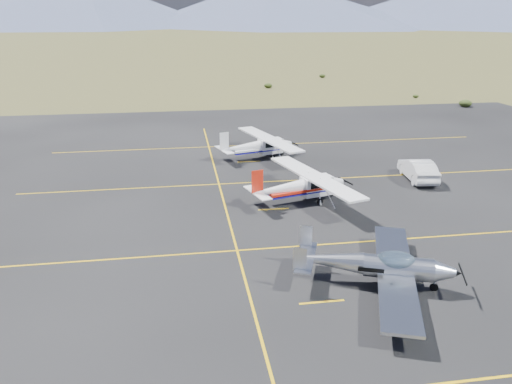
# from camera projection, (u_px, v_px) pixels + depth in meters

# --- Properties ---
(ground) EXTENTS (1600.00, 1600.00, 0.00)m
(ground) POSITION_uv_depth(u_px,v_px,m) (360.00, 260.00, 25.10)
(ground) COLOR #383D1C
(ground) RESTS_ON ground
(apron) EXTENTS (72.00, 72.00, 0.02)m
(apron) POSITION_uv_depth(u_px,v_px,m) (321.00, 209.00, 31.62)
(apron) COLOR black
(apron) RESTS_ON ground
(aircraft_low_wing) EXTENTS (7.18, 9.67, 2.13)m
(aircraft_low_wing) POSITION_uv_depth(u_px,v_px,m) (379.00, 266.00, 22.38)
(aircraft_low_wing) COLOR silver
(aircraft_low_wing) RESTS_ON apron
(aircraft_cessna) EXTENTS (6.74, 10.09, 2.57)m
(aircraft_cessna) POSITION_uv_depth(u_px,v_px,m) (301.00, 186.00, 32.51)
(aircraft_cessna) COLOR white
(aircraft_cessna) RESTS_ON apron
(aircraft_plain) EXTENTS (6.74, 9.99, 2.54)m
(aircraft_plain) POSITION_uv_depth(u_px,v_px,m) (258.00, 145.00, 42.54)
(aircraft_plain) COLOR white
(aircraft_plain) RESTS_ON apron
(sedan) EXTENTS (2.25, 4.97, 1.58)m
(sedan) POSITION_uv_depth(u_px,v_px,m) (418.00, 169.00, 37.08)
(sedan) COLOR silver
(sedan) RESTS_ON apron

